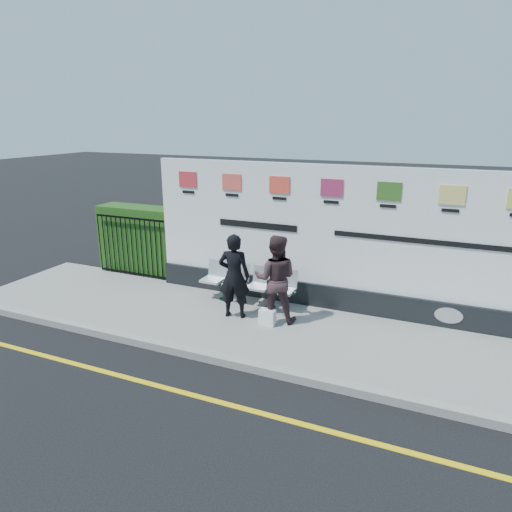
{
  "coord_description": "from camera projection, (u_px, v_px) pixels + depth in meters",
  "views": [
    {
      "loc": [
        2.68,
        -5.08,
        3.98
      ],
      "look_at": [
        -0.89,
        3.23,
        1.25
      ],
      "focal_mm": 32.0,
      "sensor_mm": 36.0,
      "label": 1
    }
  ],
  "objects": [
    {
      "name": "woman_left",
      "position": [
        234.0,
        276.0,
        9.05
      ],
      "size": [
        0.7,
        0.54,
        1.73
      ],
      "primitive_type": "imported",
      "rotation": [
        0.0,
        0.0,
        3.35
      ],
      "color": "black",
      "rests_on": "pavement"
    },
    {
      "name": "railing",
      "position": [
        132.0,
        246.0,
        11.5
      ],
      "size": [
        2.05,
        0.06,
        1.54
      ],
      "primitive_type": null,
      "color": "black",
      "rests_on": "pavement"
    },
    {
      "name": "billboard",
      "position": [
        330.0,
        248.0,
        9.42
      ],
      "size": [
        8.0,
        0.3,
        3.0
      ],
      "color": "black",
      "rests_on": "pavement"
    },
    {
      "name": "bench",
      "position": [
        247.0,
        294.0,
        9.87
      ],
      "size": [
        2.12,
        0.56,
        0.45
      ],
      "primitive_type": null,
      "rotation": [
        0.0,
        0.0,
        -0.0
      ],
      "color": "silver",
      "rests_on": "pavement"
    },
    {
      "name": "pavement",
      "position": [
        284.0,
        330.0,
        8.82
      ],
      "size": [
        14.0,
        3.0,
        0.12
      ],
      "primitive_type": "cube",
      "color": "gray",
      "rests_on": "ground"
    },
    {
      "name": "ground",
      "position": [
        225.0,
        404.0,
        6.64
      ],
      "size": [
        80.0,
        80.0,
        0.0
      ],
      "primitive_type": "plane",
      "color": "black"
    },
    {
      "name": "kerb",
      "position": [
        252.0,
        367.0,
        7.5
      ],
      "size": [
        14.0,
        0.18,
        0.14
      ],
      "primitive_type": "cube",
      "color": "gray",
      "rests_on": "ground"
    },
    {
      "name": "handbag_brown",
      "position": [
        235.0,
        278.0,
        9.89
      ],
      "size": [
        0.28,
        0.17,
        0.2
      ],
      "primitive_type": "cube",
      "rotation": [
        0.0,
        0.0,
        -0.25
      ],
      "color": "black",
      "rests_on": "bench"
    },
    {
      "name": "woman_right",
      "position": [
        276.0,
        279.0,
        8.86
      ],
      "size": [
        0.99,
        0.86,
        1.75
      ],
      "primitive_type": "imported",
      "rotation": [
        0.0,
        0.0,
        3.39
      ],
      "color": "#3B2628",
      "rests_on": "pavement"
    },
    {
      "name": "hedge",
      "position": [
        143.0,
        239.0,
        11.87
      ],
      "size": [
        2.35,
        0.7,
        1.7
      ],
      "primitive_type": "cube",
      "color": "#224D17",
      "rests_on": "pavement"
    },
    {
      "name": "carrier_bag_white",
      "position": [
        267.0,
        317.0,
        8.88
      ],
      "size": [
        0.31,
        0.18,
        0.31
      ],
      "primitive_type": "cube",
      "color": "white",
      "rests_on": "pavement"
    },
    {
      "name": "yellow_line",
      "position": [
        225.0,
        404.0,
        6.64
      ],
      "size": [
        14.0,
        0.1,
        0.01
      ],
      "primitive_type": "cube",
      "color": "yellow",
      "rests_on": "ground"
    }
  ]
}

